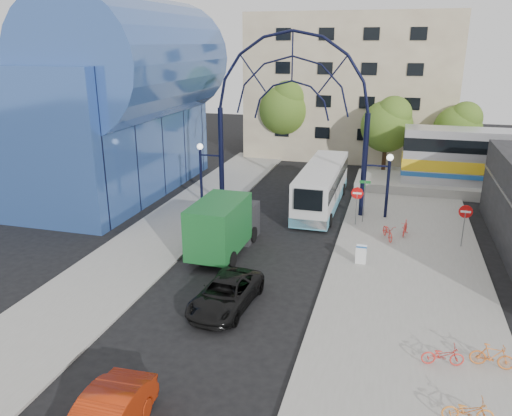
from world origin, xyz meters
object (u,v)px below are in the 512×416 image
(stop_sign, at_px, (357,197))
(green_truck, at_px, (224,225))
(tree_north_c, at_px, (459,127))
(bike_far_a, at_px, (443,355))
(tree_north_a, at_px, (388,123))
(bike_far_c, at_px, (468,411))
(gateway_arch, at_px, (292,86))
(bike_far_b, at_px, (492,356))
(black_suv, at_px, (226,294))
(city_bus, at_px, (322,186))
(bike_near_b, at_px, (405,228))
(tree_north_b, at_px, (286,106))
(sandwich_board, at_px, (361,253))
(do_not_enter_sign, at_px, (465,216))
(street_name_sign, at_px, (364,192))
(bike_near_a, at_px, (388,231))

(stop_sign, xyz_separation_m, green_truck, (-6.76, -6.15, -0.39))
(tree_north_c, height_order, bike_far_a, tree_north_c)
(stop_sign, relative_size, tree_north_a, 0.36)
(tree_north_c, xyz_separation_m, bike_far_c, (-2.42, -32.86, -3.75))
(gateway_arch, distance_m, bike_far_b, 20.74)
(black_suv, height_order, bike_far_c, black_suv)
(tree_north_a, distance_m, city_bus, 11.66)
(bike_near_b, bearing_deg, bike_far_b, -68.12)
(bike_far_b, bearing_deg, tree_north_b, 29.40)
(tree_north_c, bearing_deg, city_bus, -128.85)
(sandwich_board, bearing_deg, bike_near_b, 65.69)
(bike_far_c, bearing_deg, bike_far_a, 3.73)
(bike_near_b, height_order, bike_far_b, bike_far_b)
(bike_far_a, distance_m, bike_far_c, 2.89)
(tree_north_b, xyz_separation_m, bike_near_b, (11.73, -18.95, -4.70))
(green_truck, xyz_separation_m, bike_far_c, (11.66, -10.79, -1.07))
(do_not_enter_sign, xyz_separation_m, street_name_sign, (-5.80, 2.60, 0.15))
(tree_north_c, bearing_deg, tree_north_b, 172.88)
(tree_north_c, relative_size, city_bus, 0.59)
(stop_sign, bearing_deg, bike_far_a, -72.81)
(bike_near_b, bearing_deg, bike_far_a, -75.70)
(street_name_sign, distance_m, bike_near_a, 3.45)
(bike_near_b, bearing_deg, green_truck, -143.82)
(gateway_arch, height_order, tree_north_a, gateway_arch)
(black_suv, bearing_deg, tree_north_b, 102.38)
(tree_north_b, relative_size, bike_far_b, 5.22)
(stop_sign, distance_m, bike_far_c, 17.69)
(city_bus, distance_m, bike_near_b, 7.38)
(do_not_enter_sign, bearing_deg, bike_near_a, 179.87)
(tree_north_c, distance_m, bike_far_b, 29.94)
(city_bus, bearing_deg, street_name_sign, -41.68)
(do_not_enter_sign, height_order, sandwich_board, do_not_enter_sign)
(tree_north_b, bearing_deg, bike_far_a, -67.85)
(do_not_enter_sign, distance_m, city_bus, 10.47)
(tree_north_b, xyz_separation_m, bike_far_a, (13.04, -32.02, -4.75))
(tree_north_a, distance_m, black_suv, 27.00)
(tree_north_c, bearing_deg, street_name_sign, -114.31)
(gateway_arch, bearing_deg, bike_far_a, -60.36)
(black_suv, distance_m, bike_far_c, 10.70)
(bike_far_c, bearing_deg, bike_near_a, 3.65)
(stop_sign, height_order, tree_north_b, tree_north_b)
(tree_north_a, relative_size, bike_far_b, 4.57)
(street_name_sign, xyz_separation_m, bike_far_c, (4.50, -17.54, -1.60))
(street_name_sign, distance_m, tree_north_a, 13.59)
(do_not_enter_sign, distance_m, bike_near_b, 3.58)
(green_truck, bearing_deg, tree_north_c, 58.53)
(street_name_sign, bearing_deg, sandwich_board, -86.54)
(city_bus, distance_m, bike_near_a, 7.32)
(sandwich_board, bearing_deg, green_truck, -179.03)
(bike_near_a, distance_m, bike_far_c, 15.21)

